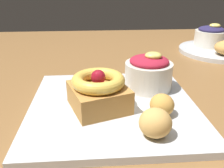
{
  "coord_description": "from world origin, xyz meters",
  "views": [
    {
      "loc": [
        -0.1,
        -0.53,
        0.94
      ],
      "look_at": [
        -0.07,
        -0.13,
        0.77
      ],
      "focal_mm": 39.56,
      "sensor_mm": 36.0,
      "label": 1
    }
  ],
  "objects_px": {
    "fritter_front": "(155,123)",
    "fritter_middle": "(165,105)",
    "front_plate": "(113,106)",
    "back_plate": "(219,51)",
    "back_ramekin": "(210,36)",
    "cake_slice": "(99,91)",
    "berry_ramekin": "(148,72)"
  },
  "relations": [
    {
      "from": "front_plate",
      "to": "cake_slice",
      "type": "xyz_separation_m",
      "value": [
        -0.02,
        -0.01,
        0.04
      ]
    },
    {
      "from": "fritter_middle",
      "to": "back_plate",
      "type": "bearing_deg",
      "value": 53.66
    },
    {
      "from": "cake_slice",
      "to": "back_plate",
      "type": "bearing_deg",
      "value": 42.34
    },
    {
      "from": "back_plate",
      "to": "back_ramekin",
      "type": "relative_size",
      "value": 2.51
    },
    {
      "from": "back_plate",
      "to": "back_ramekin",
      "type": "distance_m",
      "value": 0.05
    },
    {
      "from": "berry_ramekin",
      "to": "back_ramekin",
      "type": "height_order",
      "value": "berry_ramekin"
    },
    {
      "from": "front_plate",
      "to": "fritter_front",
      "type": "xyz_separation_m",
      "value": [
        0.05,
        -0.1,
        0.03
      ]
    },
    {
      "from": "cake_slice",
      "to": "back_ramekin",
      "type": "bearing_deg",
      "value": 46.44
    },
    {
      "from": "fritter_front",
      "to": "fritter_middle",
      "type": "bearing_deg",
      "value": 63.06
    },
    {
      "from": "front_plate",
      "to": "fritter_front",
      "type": "distance_m",
      "value": 0.11
    },
    {
      "from": "fritter_middle",
      "to": "back_plate",
      "type": "xyz_separation_m",
      "value": [
        0.28,
        0.38,
        -0.02
      ]
    },
    {
      "from": "fritter_front",
      "to": "back_ramekin",
      "type": "bearing_deg",
      "value": 58.35
    },
    {
      "from": "back_plate",
      "to": "back_ramekin",
      "type": "xyz_separation_m",
      "value": [
        -0.02,
        0.04,
        0.04
      ]
    },
    {
      "from": "cake_slice",
      "to": "fritter_middle",
      "type": "distance_m",
      "value": 0.11
    },
    {
      "from": "back_plate",
      "to": "back_ramekin",
      "type": "height_order",
      "value": "back_ramekin"
    },
    {
      "from": "cake_slice",
      "to": "back_plate",
      "type": "relative_size",
      "value": 0.47
    },
    {
      "from": "fritter_front",
      "to": "back_plate",
      "type": "relative_size",
      "value": 0.19
    },
    {
      "from": "fritter_front",
      "to": "cake_slice",
      "type": "bearing_deg",
      "value": 130.7
    },
    {
      "from": "back_plate",
      "to": "fritter_middle",
      "type": "bearing_deg",
      "value": -126.34
    },
    {
      "from": "cake_slice",
      "to": "back_ramekin",
      "type": "height_order",
      "value": "back_ramekin"
    },
    {
      "from": "berry_ramekin",
      "to": "fritter_front",
      "type": "relative_size",
      "value": 2.02
    },
    {
      "from": "front_plate",
      "to": "back_plate",
      "type": "bearing_deg",
      "value": 43.15
    },
    {
      "from": "back_ramekin",
      "to": "fritter_front",
      "type": "bearing_deg",
      "value": -121.65
    },
    {
      "from": "front_plate",
      "to": "fritter_middle",
      "type": "height_order",
      "value": "fritter_middle"
    },
    {
      "from": "cake_slice",
      "to": "back_ramekin",
      "type": "relative_size",
      "value": 1.18
    },
    {
      "from": "fritter_front",
      "to": "fritter_middle",
      "type": "distance_m",
      "value": 0.06
    },
    {
      "from": "front_plate",
      "to": "cake_slice",
      "type": "relative_size",
      "value": 2.51
    },
    {
      "from": "berry_ramekin",
      "to": "fritter_front",
      "type": "height_order",
      "value": "berry_ramekin"
    },
    {
      "from": "cake_slice",
      "to": "berry_ramekin",
      "type": "distance_m",
      "value": 0.12
    },
    {
      "from": "fritter_front",
      "to": "fritter_middle",
      "type": "relative_size",
      "value": 1.14
    },
    {
      "from": "berry_ramekin",
      "to": "back_plate",
      "type": "xyz_separation_m",
      "value": [
        0.28,
        0.27,
        -0.04
      ]
    },
    {
      "from": "berry_ramekin",
      "to": "fritter_middle",
      "type": "xyz_separation_m",
      "value": [
        0.0,
        -0.1,
        -0.02
      ]
    }
  ]
}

